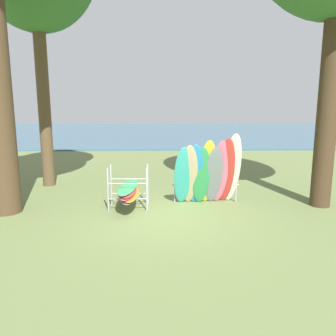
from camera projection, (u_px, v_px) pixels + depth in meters
name	position (u px, v px, depth m)	size (l,w,h in m)	color
ground_plane	(163.00, 216.00, 8.91)	(80.00, 80.00, 0.00)	olive
lake_water	(162.00, 131.00, 39.92)	(80.00, 36.00, 0.10)	#38607A
leaning_board_pile	(208.00, 173.00, 9.77)	(2.08, 0.97, 2.22)	#38B2AD
board_storage_rack	(128.00, 190.00, 9.59)	(1.15, 2.13, 1.25)	#9EA0A5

